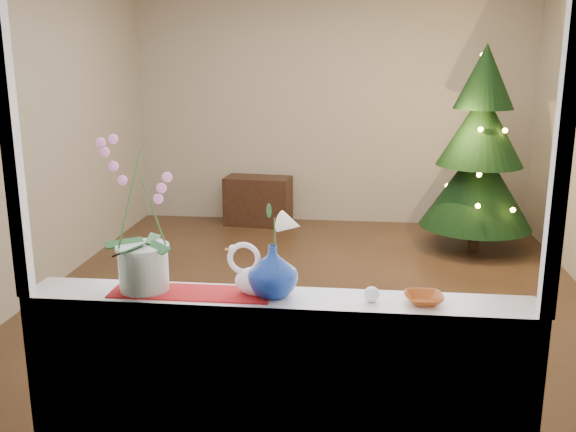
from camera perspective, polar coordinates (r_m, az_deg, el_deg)
name	(u,v)px	position (r m, az deg, el deg)	size (l,w,h in m)	color
ground	(315,296)	(5.30, 2.37, -7.15)	(5.00, 5.00, 0.00)	#3C2718
wall_back	(331,106)	(7.46, 3.86, 9.71)	(4.50, 0.10, 2.70)	#BEB6A6
wall_front	(273,206)	(2.52, -1.34, 0.89)	(4.50, 0.10, 2.70)	#BEB6A6
wall_left	(38,128)	(5.59, -21.34, 7.29)	(0.10, 5.00, 2.70)	#BEB6A6
window_apron	(275,408)	(2.90, -1.13, -16.69)	(2.20, 0.08, 0.88)	white
windowsill	(278,301)	(2.78, -0.93, -7.56)	(2.20, 0.26, 0.04)	white
window_frame	(273,116)	(2.49, -1.30, 8.91)	(2.22, 0.06, 1.60)	white
runner	(191,292)	(2.84, -8.62, -6.73)	(0.70, 0.20, 0.01)	maroon
orchid_pot	(141,215)	(2.81, -12.97, 0.07)	(0.23, 0.23, 0.68)	white
swan	(257,270)	(2.76, -2.81, -4.85)	(0.26, 0.12, 0.22)	white
blue_vase	(273,267)	(2.74, -1.38, -4.56)	(0.25, 0.25, 0.26)	navy
lily	(272,215)	(2.67, -1.41, 0.06)	(0.14, 0.08, 0.19)	white
paperweight	(372,294)	(2.72, 7.45, -6.92)	(0.07, 0.07, 0.07)	silver
amber_dish	(424,300)	(2.75, 11.97, -7.27)	(0.14, 0.14, 0.03)	#8E3E13
xmas_tree	(480,149)	(6.64, 16.69, 5.71)	(1.11, 1.11, 2.04)	black
side_table	(258,201)	(7.43, -2.67, 1.36)	(0.75, 0.37, 0.56)	black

